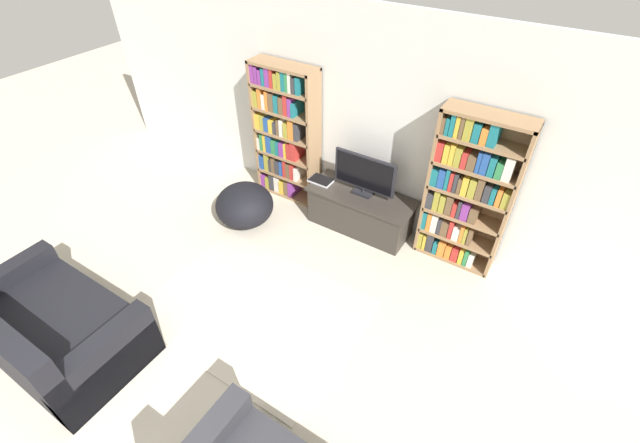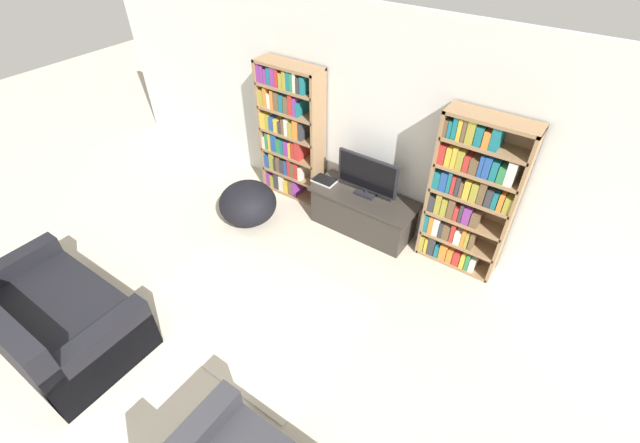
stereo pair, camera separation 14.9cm
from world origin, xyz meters
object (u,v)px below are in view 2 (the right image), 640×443
at_px(bookshelf_right, 468,195).
at_px(laptop, 325,180).
at_px(bookshelf_left, 290,132).
at_px(tv_stand, 363,212).
at_px(television, 367,175).
at_px(couch_left_sectional, 53,321).
at_px(beanbag_ottoman, 248,203).

xyz_separation_m(bookshelf_right, laptop, (-1.74, -0.16, -0.40)).
relative_size(bookshelf_left, tv_stand, 1.38).
distance_m(bookshelf_left, bookshelf_right, 2.41).
distance_m(bookshelf_left, laptop, 0.80).
bearing_deg(tv_stand, television, 90.00).
bearing_deg(laptop, couch_left_sectional, -107.23).
bearing_deg(laptop, bookshelf_right, 5.43).
bearing_deg(television, bookshelf_left, 174.96).
distance_m(television, laptop, 0.64).
xyz_separation_m(tv_stand, television, (0.00, 0.03, 0.54)).
distance_m(bookshelf_left, television, 1.26).
xyz_separation_m(bookshelf_left, couch_left_sectional, (-0.30, -3.30, -0.65)).
xyz_separation_m(bookshelf_left, laptop, (0.67, -0.16, -0.41)).
distance_m(bookshelf_left, beanbag_ottoman, 1.08).
bearing_deg(television, beanbag_ottoman, -150.46).
bearing_deg(tv_stand, beanbag_ottoman, -151.54).
bearing_deg(tv_stand, bookshelf_right, 6.99).
bearing_deg(couch_left_sectional, tv_stand, 63.90).
relative_size(laptop, couch_left_sectional, 0.18).
bearing_deg(bookshelf_left, television, -5.04).
distance_m(bookshelf_right, couch_left_sectional, 4.32).
relative_size(bookshelf_right, couch_left_sectional, 1.11).
xyz_separation_m(couch_left_sectional, beanbag_ottoman, (0.25, 2.45, -0.02)).
height_order(bookshelf_right, tv_stand, bookshelf_right).
height_order(bookshelf_right, couch_left_sectional, bookshelf_right).
xyz_separation_m(laptop, beanbag_ottoman, (-0.73, -0.68, -0.26)).
xyz_separation_m(television, couch_left_sectional, (-1.55, -3.19, -0.50)).
bearing_deg(beanbag_ottoman, laptop, 43.22).
relative_size(tv_stand, laptop, 4.46).
height_order(television, couch_left_sectional, television).
bearing_deg(laptop, television, 5.43).
height_order(bookshelf_left, laptop, bookshelf_left).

